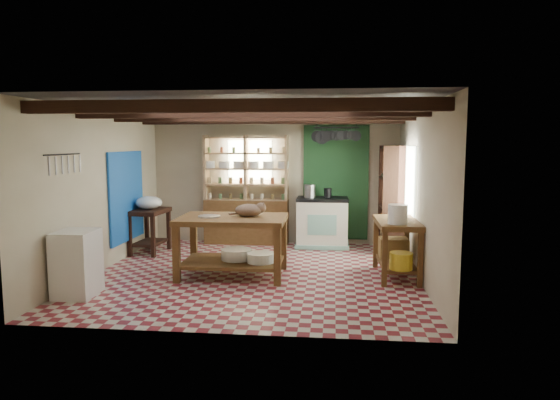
# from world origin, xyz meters

# --- Properties ---
(floor) EXTENTS (5.00, 5.00, 0.02)m
(floor) POSITION_xyz_m (0.00, 0.00, -0.01)
(floor) COLOR maroon
(floor) RESTS_ON ground
(ceiling) EXTENTS (5.00, 5.00, 0.02)m
(ceiling) POSITION_xyz_m (0.00, 0.00, 2.60)
(ceiling) COLOR #444449
(ceiling) RESTS_ON wall_back
(wall_back) EXTENTS (5.00, 0.04, 2.60)m
(wall_back) POSITION_xyz_m (0.00, 2.50, 1.30)
(wall_back) COLOR beige
(wall_back) RESTS_ON floor
(wall_front) EXTENTS (5.00, 0.04, 2.60)m
(wall_front) POSITION_xyz_m (0.00, -2.50, 1.30)
(wall_front) COLOR beige
(wall_front) RESTS_ON floor
(wall_left) EXTENTS (0.04, 5.00, 2.60)m
(wall_left) POSITION_xyz_m (-2.50, 0.00, 1.30)
(wall_left) COLOR beige
(wall_left) RESTS_ON floor
(wall_right) EXTENTS (0.04, 5.00, 2.60)m
(wall_right) POSITION_xyz_m (2.50, 0.00, 1.30)
(wall_right) COLOR beige
(wall_right) RESTS_ON floor
(ceiling_beams) EXTENTS (5.00, 3.80, 0.15)m
(ceiling_beams) POSITION_xyz_m (0.00, 0.00, 2.48)
(ceiling_beams) COLOR #321A11
(ceiling_beams) RESTS_ON ceiling
(blue_wall_patch) EXTENTS (0.04, 1.40, 1.60)m
(blue_wall_patch) POSITION_xyz_m (-2.47, 0.90, 1.10)
(blue_wall_patch) COLOR blue
(blue_wall_patch) RESTS_ON wall_left
(green_wall_patch) EXTENTS (1.30, 0.04, 2.30)m
(green_wall_patch) POSITION_xyz_m (1.25, 2.47, 1.25)
(green_wall_patch) COLOR #1B4321
(green_wall_patch) RESTS_ON wall_back
(window_back) EXTENTS (0.90, 0.02, 0.80)m
(window_back) POSITION_xyz_m (-0.50, 2.48, 1.70)
(window_back) COLOR beige
(window_back) RESTS_ON wall_back
(window_right) EXTENTS (0.02, 1.30, 1.20)m
(window_right) POSITION_xyz_m (2.48, 1.00, 1.40)
(window_right) COLOR beige
(window_right) RESTS_ON wall_right
(utensil_rail) EXTENTS (0.06, 0.90, 0.28)m
(utensil_rail) POSITION_xyz_m (-2.44, -1.20, 1.78)
(utensil_rail) COLOR black
(utensil_rail) RESTS_ON wall_left
(pot_rack) EXTENTS (0.86, 0.12, 0.36)m
(pot_rack) POSITION_xyz_m (1.25, 2.05, 2.18)
(pot_rack) COLOR black
(pot_rack) RESTS_ON ceiling
(shelving_unit) EXTENTS (1.70, 0.34, 2.20)m
(shelving_unit) POSITION_xyz_m (-0.55, 2.31, 1.10)
(shelving_unit) COLOR tan
(shelving_unit) RESTS_ON floor
(tall_rack) EXTENTS (0.40, 0.86, 2.00)m
(tall_rack) POSITION_xyz_m (2.28, 1.80, 1.00)
(tall_rack) COLOR #321A11
(tall_rack) RESTS_ON floor
(work_table) EXTENTS (1.64, 1.10, 0.93)m
(work_table) POSITION_xyz_m (-0.33, -0.16, 0.46)
(work_table) COLOR brown
(work_table) RESTS_ON floor
(stove) EXTENTS (1.01, 0.68, 0.98)m
(stove) POSITION_xyz_m (0.99, 2.15, 0.49)
(stove) COLOR beige
(stove) RESTS_ON floor
(prep_table) EXTENTS (0.62, 0.85, 0.82)m
(prep_table) POSITION_xyz_m (-2.20, 1.26, 0.41)
(prep_table) COLOR #321A11
(prep_table) RESTS_ON floor
(white_cabinet) EXTENTS (0.51, 0.61, 0.89)m
(white_cabinet) POSITION_xyz_m (-2.22, -1.37, 0.44)
(white_cabinet) COLOR white
(white_cabinet) RESTS_ON floor
(right_counter) EXTENTS (0.65, 1.25, 0.88)m
(right_counter) POSITION_xyz_m (2.18, 0.05, 0.44)
(right_counter) COLOR brown
(right_counter) RESTS_ON floor
(cat) EXTENTS (0.48, 0.40, 0.19)m
(cat) POSITION_xyz_m (-0.08, -0.10, 1.02)
(cat) COLOR #81604B
(cat) RESTS_ON work_table
(steel_tray) EXTENTS (0.34, 0.34, 0.02)m
(steel_tray) POSITION_xyz_m (-0.68, -0.21, 0.94)
(steel_tray) COLOR #B5B4BD
(steel_tray) RESTS_ON work_table
(basin_large) EXTENTS (0.48, 0.48, 0.17)m
(basin_large) POSITION_xyz_m (-0.28, -0.11, 0.33)
(basin_large) COLOR white
(basin_large) RESTS_ON work_table
(basin_small) EXTENTS (0.42, 0.42, 0.15)m
(basin_small) POSITION_xyz_m (0.12, -0.25, 0.32)
(basin_small) COLOR white
(basin_small) RESTS_ON work_table
(kettle_left) EXTENTS (0.22, 0.22, 0.25)m
(kettle_left) POSITION_xyz_m (0.74, 2.15, 1.11)
(kettle_left) COLOR #B5B4BD
(kettle_left) RESTS_ON stove
(kettle_right) EXTENTS (0.15, 0.15, 0.19)m
(kettle_right) POSITION_xyz_m (1.09, 2.15, 1.07)
(kettle_right) COLOR black
(kettle_right) RESTS_ON stove
(enamel_bowl) EXTENTS (0.52, 0.52, 0.24)m
(enamel_bowl) POSITION_xyz_m (-2.20, 1.26, 0.95)
(enamel_bowl) COLOR white
(enamel_bowl) RESTS_ON prep_table
(white_bucket) EXTENTS (0.29, 0.29, 0.28)m
(white_bucket) POSITION_xyz_m (2.14, -0.30, 1.02)
(white_bucket) COLOR white
(white_bucket) RESTS_ON right_counter
(wicker_basket) EXTENTS (0.46, 0.37, 0.31)m
(wicker_basket) POSITION_xyz_m (2.17, 0.35, 0.39)
(wicker_basket) COLOR olive
(wicker_basket) RESTS_ON right_counter
(yellow_tub) EXTENTS (0.34, 0.34, 0.24)m
(yellow_tub) POSITION_xyz_m (2.19, -0.40, 0.36)
(yellow_tub) COLOR gold
(yellow_tub) RESTS_ON right_counter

